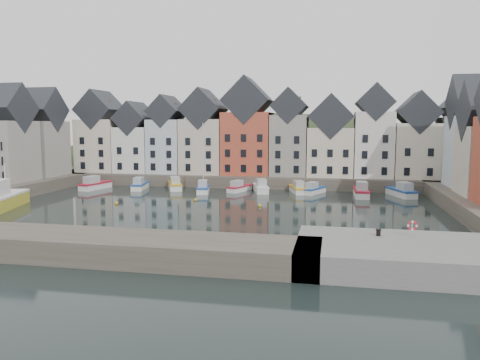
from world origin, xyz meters
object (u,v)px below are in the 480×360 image
(boat_a, at_px, (95,185))
(boat_d, at_px, (203,188))
(life_ring_post, at_px, (412,226))
(mooring_bollard, at_px, (378,232))

(boat_a, relative_size, boat_d, 0.61)
(boat_d, distance_m, life_ring_post, 43.67)
(boat_a, height_order, boat_d, boat_d)
(boat_d, relative_size, mooring_bollard, 20.74)
(boat_a, bearing_deg, life_ring_post, -26.28)
(mooring_bollard, bearing_deg, boat_d, 125.81)
(life_ring_post, bearing_deg, boat_a, 144.03)
(boat_a, relative_size, mooring_bollard, 12.59)
(boat_a, bearing_deg, mooring_bollard, -28.18)
(mooring_bollard, distance_m, life_ring_post, 2.75)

